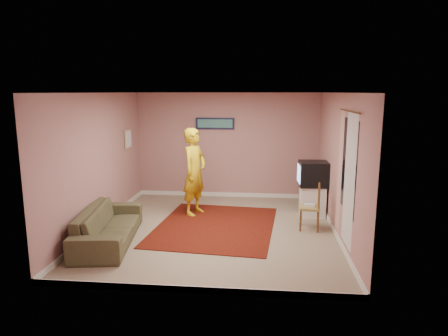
# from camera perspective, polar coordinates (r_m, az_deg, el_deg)

# --- Properties ---
(ground) EXTENTS (5.00, 5.00, 0.00)m
(ground) POSITION_cam_1_polar(r_m,az_deg,el_deg) (7.79, -1.18, -8.77)
(ground) COLOR gray
(ground) RESTS_ON ground
(wall_back) EXTENTS (4.50, 0.02, 2.60)m
(wall_back) POSITION_cam_1_polar(r_m,az_deg,el_deg) (9.92, 0.47, 3.21)
(wall_back) COLOR #9D7267
(wall_back) RESTS_ON ground
(wall_front) EXTENTS (4.50, 0.02, 2.60)m
(wall_front) POSITION_cam_1_polar(r_m,az_deg,el_deg) (5.04, -4.55, -4.33)
(wall_front) COLOR #9D7267
(wall_front) RESTS_ON ground
(wall_left) EXTENTS (0.02, 5.00, 2.60)m
(wall_left) POSITION_cam_1_polar(r_m,az_deg,el_deg) (8.04, -17.37, 0.92)
(wall_left) COLOR #9D7267
(wall_left) RESTS_ON ground
(wall_right) EXTENTS (0.02, 5.00, 2.60)m
(wall_right) POSITION_cam_1_polar(r_m,az_deg,el_deg) (7.54, 16.02, 0.36)
(wall_right) COLOR #9D7267
(wall_right) RESTS_ON ground
(ceiling) EXTENTS (4.50, 5.00, 0.02)m
(ceiling) POSITION_cam_1_polar(r_m,az_deg,el_deg) (7.34, -1.26, 10.71)
(ceiling) COLOR white
(ceiling) RESTS_ON wall_back
(baseboard_back) EXTENTS (4.50, 0.02, 0.10)m
(baseboard_back) POSITION_cam_1_polar(r_m,az_deg,el_deg) (10.15, 0.45, -3.80)
(baseboard_back) COLOR silver
(baseboard_back) RESTS_ON ground
(baseboard_front) EXTENTS (4.50, 0.02, 0.10)m
(baseboard_front) POSITION_cam_1_polar(r_m,az_deg,el_deg) (5.51, -4.33, -16.94)
(baseboard_front) COLOR silver
(baseboard_front) RESTS_ON ground
(baseboard_left) EXTENTS (0.02, 5.00, 0.10)m
(baseboard_left) POSITION_cam_1_polar(r_m,az_deg,el_deg) (8.33, -16.82, -7.58)
(baseboard_left) COLOR silver
(baseboard_left) RESTS_ON ground
(baseboard_right) EXTENTS (0.02, 5.00, 0.10)m
(baseboard_right) POSITION_cam_1_polar(r_m,az_deg,el_deg) (7.85, 15.47, -8.65)
(baseboard_right) COLOR silver
(baseboard_right) RESTS_ON ground
(window) EXTENTS (0.01, 1.10, 1.50)m
(window) POSITION_cam_1_polar(r_m,az_deg,el_deg) (6.64, 17.42, 0.22)
(window) COLOR black
(window) RESTS_ON wall_right
(curtain_sheer) EXTENTS (0.01, 0.75, 2.10)m
(curtain_sheer) POSITION_cam_1_polar(r_m,az_deg,el_deg) (6.53, 17.46, -1.74)
(curtain_sheer) COLOR silver
(curtain_sheer) RESTS_ON wall_right
(curtain_floral) EXTENTS (0.01, 0.35, 2.10)m
(curtain_floral) POSITION_cam_1_polar(r_m,az_deg,el_deg) (7.20, 16.22, -0.53)
(curtain_floral) COLOR beige
(curtain_floral) RESTS_ON wall_right
(curtain_rod) EXTENTS (0.02, 1.40, 0.02)m
(curtain_rod) POSITION_cam_1_polar(r_m,az_deg,el_deg) (6.54, 17.47, 7.75)
(curtain_rod) COLOR brown
(curtain_rod) RESTS_ON wall_right
(picture_back) EXTENTS (0.95, 0.04, 0.28)m
(picture_back) POSITION_cam_1_polar(r_m,az_deg,el_deg) (9.86, -1.29, 6.38)
(picture_back) COLOR #131536
(picture_back) RESTS_ON wall_back
(picture_left) EXTENTS (0.04, 0.38, 0.42)m
(picture_left) POSITION_cam_1_polar(r_m,az_deg,el_deg) (9.47, -13.54, 4.08)
(picture_left) COLOR tan
(picture_left) RESTS_ON wall_left
(area_rug) EXTENTS (2.49, 2.99, 0.01)m
(area_rug) POSITION_cam_1_polar(r_m,az_deg,el_deg) (7.97, -1.24, -8.26)
(area_rug) COLOR black
(area_rug) RESTS_ON ground
(tv_cabinet) EXTENTS (0.52, 0.47, 0.66)m
(tv_cabinet) POSITION_cam_1_polar(r_m,az_deg,el_deg) (8.74, 12.50, -4.59)
(tv_cabinet) COLOR white
(tv_cabinet) RESTS_ON ground
(crt_tv) EXTENTS (0.63, 0.56, 0.52)m
(crt_tv) POSITION_cam_1_polar(r_m,az_deg,el_deg) (8.60, 12.62, -0.81)
(crt_tv) COLOR black
(crt_tv) RESTS_ON tv_cabinet
(chair_a) EXTENTS (0.50, 0.48, 0.53)m
(chair_a) POSITION_cam_1_polar(r_m,az_deg,el_deg) (9.40, 12.33, -1.85)
(chair_a) COLOR #A4894F
(chair_a) RESTS_ON ground
(dvd_player) EXTENTS (0.38, 0.33, 0.06)m
(dvd_player) POSITION_cam_1_polar(r_m,az_deg,el_deg) (9.41, 12.31, -2.26)
(dvd_player) COLOR #A8A9AD
(dvd_player) RESTS_ON chair_a
(blue_throw) EXTENTS (0.44, 0.06, 0.47)m
(blue_throw) POSITION_cam_1_polar(r_m,az_deg,el_deg) (9.54, 12.25, -0.49)
(blue_throw) COLOR #8DB7E7
(blue_throw) RESTS_ON chair_a
(chair_b) EXTENTS (0.43, 0.45, 0.48)m
(chair_b) POSITION_cam_1_polar(r_m,az_deg,el_deg) (7.84, 12.18, -4.74)
(chair_b) COLOR #A4894F
(chair_b) RESTS_ON ground
(game_console) EXTENTS (0.20, 0.15, 0.04)m
(game_console) POSITION_cam_1_polar(r_m,az_deg,el_deg) (7.86, 12.16, -5.22)
(game_console) COLOR silver
(game_console) RESTS_ON chair_b
(sofa) EXTENTS (1.12, 2.22, 0.62)m
(sofa) POSITION_cam_1_polar(r_m,az_deg,el_deg) (7.36, -16.16, -7.85)
(sofa) COLOR #4D4B2E
(sofa) RESTS_ON ground
(person) EXTENTS (0.67, 0.80, 1.87)m
(person) POSITION_cam_1_polar(r_m,az_deg,el_deg) (8.55, -4.24, -0.53)
(person) COLOR gold
(person) RESTS_ON ground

